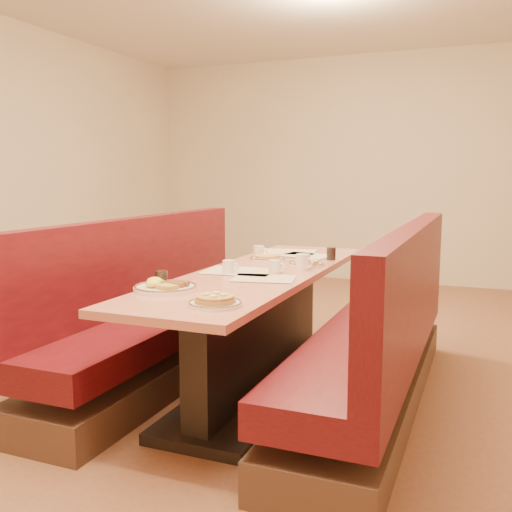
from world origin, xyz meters
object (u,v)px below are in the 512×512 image
at_px(booth_right, 380,346).
at_px(coffee_mug_c, 303,262).
at_px(eggs_plate, 165,287).
at_px(soda_tumbler_near, 161,279).
at_px(booth_left, 159,321).
at_px(diner_table, 261,331).
at_px(coffee_mug_d, 259,251).
at_px(coffee_mug_b, 229,267).
at_px(soda_tumbler_mid, 331,254).
at_px(coffee_mug_a, 275,267).
at_px(pancake_plate, 215,302).

relative_size(booth_right, coffee_mug_c, 20.56).
relative_size(eggs_plate, coffee_mug_c, 2.64).
bearing_deg(soda_tumbler_near, booth_left, 123.41).
xyz_separation_m(diner_table, coffee_mug_d, (-0.22, 0.53, 0.42)).
relative_size(coffee_mug_b, soda_tumbler_mid, 1.17).
height_order(coffee_mug_c, soda_tumbler_mid, coffee_mug_c).
xyz_separation_m(coffee_mug_b, coffee_mug_c, (0.37, 0.29, 0.01)).
xyz_separation_m(coffee_mug_c, soda_tumbler_mid, (0.05, 0.47, -0.01)).
bearing_deg(booth_right, eggs_plate, -142.10).
relative_size(booth_right, coffee_mug_a, 23.16).
bearing_deg(coffee_mug_b, coffee_mug_d, 97.83).
bearing_deg(diner_table, soda_tumbler_near, -112.21).
height_order(pancake_plate, soda_tumbler_mid, soda_tumbler_mid).
relative_size(booth_left, coffee_mug_c, 20.56).
xyz_separation_m(booth_right, eggs_plate, (-0.96, -0.75, 0.41)).
distance_m(booth_right, coffee_mug_a, 0.75).
height_order(booth_right, coffee_mug_d, booth_right).
relative_size(coffee_mug_a, coffee_mug_b, 1.05).
bearing_deg(booth_left, coffee_mug_b, -15.07).
bearing_deg(booth_left, eggs_plate, -55.79).
height_order(booth_right, soda_tumbler_mid, booth_right).
bearing_deg(pancake_plate, eggs_plate, 151.07).
distance_m(eggs_plate, soda_tumbler_mid, 1.44).
relative_size(coffee_mug_b, coffee_mug_c, 0.84).
height_order(booth_left, booth_right, same).
height_order(diner_table, eggs_plate, eggs_plate).
height_order(diner_table, coffee_mug_d, coffee_mug_d).
distance_m(booth_right, pancake_plate, 1.19).
relative_size(booth_left, coffee_mug_a, 23.16).
relative_size(pancake_plate, soda_tumbler_near, 2.77).
bearing_deg(booth_left, pancake_plate, -47.01).
xyz_separation_m(coffee_mug_a, coffee_mug_b, (-0.26, -0.08, -0.00)).
height_order(diner_table, coffee_mug_a, coffee_mug_a).
height_order(booth_left, soda_tumbler_mid, booth_left).
relative_size(coffee_mug_d, soda_tumbler_mid, 1.24).
relative_size(coffee_mug_d, soda_tumbler_near, 1.23).
bearing_deg(coffee_mug_a, coffee_mug_d, 127.54).
xyz_separation_m(soda_tumbler_near, soda_tumbler_mid, (0.56, 1.29, -0.00)).
relative_size(pancake_plate, coffee_mug_b, 2.39).
bearing_deg(diner_table, coffee_mug_b, -131.34).
height_order(booth_left, pancake_plate, booth_left).
distance_m(diner_table, eggs_plate, 0.87).
relative_size(coffee_mug_b, coffee_mug_d, 0.94).
height_order(diner_table, pancake_plate, pancake_plate).
bearing_deg(coffee_mug_d, coffee_mug_c, -32.24).
distance_m(pancake_plate, soda_tumbler_mid, 1.57).
relative_size(diner_table, booth_left, 1.00).
xyz_separation_m(diner_table, booth_left, (-0.73, 0.00, -0.01)).
bearing_deg(eggs_plate, coffee_mug_b, 81.73).
distance_m(diner_table, coffee_mug_c, 0.50).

